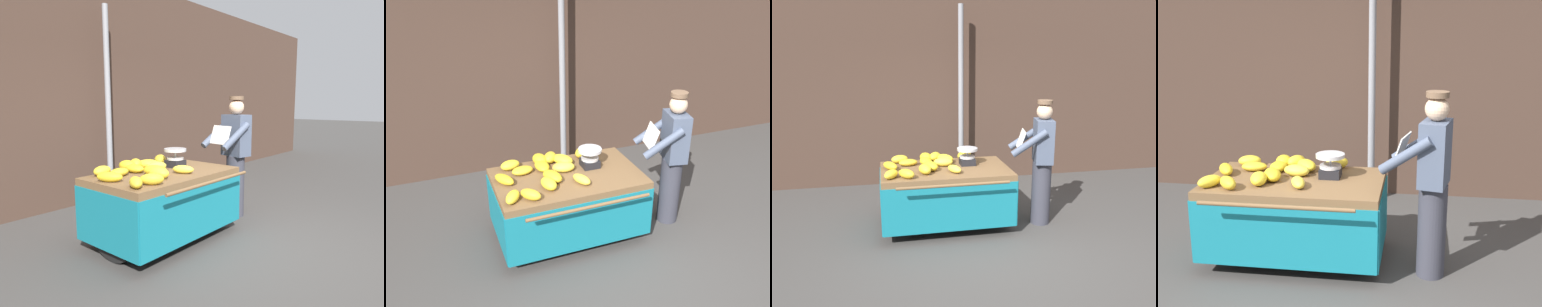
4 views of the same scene
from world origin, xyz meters
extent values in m
plane|color=#423F3D|center=(0.00, 0.00, 0.00)|extent=(60.00, 60.00, 0.00)
cube|color=#473328|center=(0.00, 3.06, 1.85)|extent=(16.00, 0.24, 3.71)
cylinder|color=gray|center=(0.11, 2.63, 1.55)|extent=(0.09, 0.09, 3.11)
cube|color=brown|center=(-0.45, 0.88, 0.78)|extent=(1.69, 1.01, 0.08)
cylinder|color=black|center=(-1.22, 0.88, 0.37)|extent=(0.05, 0.75, 0.75)
cylinder|color=#B7B7BC|center=(-1.25, 0.88, 0.37)|extent=(0.01, 0.13, 0.13)
cylinder|color=black|center=(0.31, 0.88, 0.37)|extent=(0.05, 0.75, 0.75)
cylinder|color=#B7B7BC|center=(0.34, 0.88, 0.37)|extent=(0.01, 0.13, 0.13)
cylinder|color=#4C4742|center=(-0.45, 1.30, 0.37)|extent=(0.05, 0.05, 0.74)
cube|color=#147284|center=(-0.45, 0.37, 0.44)|extent=(1.69, 0.02, 0.60)
cube|color=#147284|center=(-0.45, 1.38, 0.44)|extent=(1.69, 0.02, 0.60)
cube|color=#147284|center=(-1.30, 0.88, 0.44)|extent=(0.02, 1.01, 0.60)
cube|color=#147284|center=(0.39, 0.88, 0.44)|extent=(0.02, 1.01, 0.60)
cylinder|color=brown|center=(-0.45, 0.19, 0.80)|extent=(1.35, 0.04, 0.04)
cube|color=black|center=(-0.13, 0.99, 0.87)|extent=(0.20, 0.20, 0.09)
cylinder|color=#B7B7BC|center=(-0.13, 0.99, 0.97)|extent=(0.02, 0.02, 0.11)
cylinder|color=#B7B7BC|center=(-0.13, 0.99, 1.04)|extent=(0.28, 0.28, 0.04)
cylinder|color=#B7B7BC|center=(-0.13, 0.99, 0.93)|extent=(0.21, 0.21, 0.03)
ellipsoid|color=gold|center=(-0.11, 1.27, 0.89)|extent=(0.29, 0.28, 0.13)
ellipsoid|color=gold|center=(-0.53, 1.27, 0.89)|extent=(0.24, 0.26, 0.13)
ellipsoid|color=gold|center=(-0.65, 0.82, 0.88)|extent=(0.25, 0.31, 0.12)
ellipsoid|color=gold|center=(-0.68, 1.13, 0.87)|extent=(0.17, 0.27, 0.10)
ellipsoid|color=yellow|center=(-0.36, 0.65, 0.87)|extent=(0.21, 0.28, 0.09)
ellipsoid|color=yellow|center=(-0.46, 0.99, 0.88)|extent=(0.29, 0.21, 0.11)
ellipsoid|color=yellow|center=(-0.74, 0.67, 0.88)|extent=(0.19, 0.27, 0.12)
ellipsoid|color=yellow|center=(-0.41, 1.18, 0.88)|extent=(0.30, 0.32, 0.11)
ellipsoid|color=yellow|center=(-1.17, 0.55, 0.88)|extent=(0.23, 0.27, 0.11)
ellipsoid|color=gold|center=(-1.17, 0.95, 0.88)|extent=(0.25, 0.30, 0.10)
ellipsoid|color=gold|center=(-0.93, 1.10, 0.87)|extent=(0.28, 0.20, 0.09)
ellipsoid|color=gold|center=(-0.98, 0.52, 0.88)|extent=(0.25, 0.26, 0.12)
ellipsoid|color=yellow|center=(-1.03, 1.26, 0.88)|extent=(0.26, 0.20, 0.11)
ellipsoid|color=gold|center=(-0.67, 1.27, 0.89)|extent=(0.19, 0.24, 0.13)
cylinder|color=#383842|center=(0.86, 0.72, 0.44)|extent=(0.26, 0.26, 0.88)
cube|color=#475166|center=(0.86, 0.72, 1.17)|extent=(0.31, 0.42, 0.58)
sphere|color=#DBB28E|center=(0.86, 0.72, 1.56)|extent=(0.21, 0.21, 0.21)
cylinder|color=brown|center=(0.86, 0.72, 1.69)|extent=(0.20, 0.20, 0.05)
cylinder|color=#475166|center=(0.60, 0.56, 1.18)|extent=(0.49, 0.19, 0.37)
cylinder|color=#475166|center=(0.70, 0.97, 1.18)|extent=(0.49, 0.19, 0.37)
cube|color=silver|center=(0.57, 0.79, 1.19)|extent=(0.16, 0.35, 0.25)
camera|label=1|loc=(-3.31, -1.91, 1.63)|focal=32.48mm
camera|label=2|loc=(-1.87, -3.10, 3.12)|focal=38.99mm
camera|label=3|loc=(-1.23, -4.20, 2.28)|focal=37.48mm
camera|label=4|loc=(0.71, -3.59, 2.30)|focal=46.99mm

